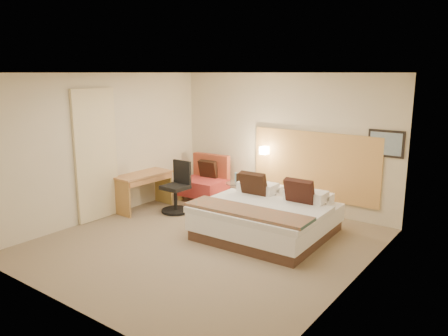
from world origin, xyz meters
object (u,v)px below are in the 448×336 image
Objects in this scene: lounge_chair at (205,182)px; side_table at (237,194)px; bed at (268,217)px; desk_chair at (177,191)px; desk at (144,181)px.

lounge_chair is 1.60× the size of side_table.
desk_chair reaches higher than bed.
lounge_chair is 0.79× the size of desk.
desk_chair is at bearing -82.60° from lounge_chair.
bed is at bearing -1.03° from desk_chair.
bed is at bearing -25.93° from lounge_chair.
desk_chair is (-0.82, -0.89, 0.12)m from side_table.
lounge_chair is 1.43m from desk.
lounge_chair is (-2.22, 1.08, 0.06)m from bed.
side_table is at bearing 143.62° from bed.
desk_chair is at bearing 23.40° from desk.
side_table is (0.96, -0.15, -0.08)m from lounge_chair.
bed is 1.74× the size of desk.
desk is at bearing -156.60° from desk_chair.
bed reaches higher than side_table.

